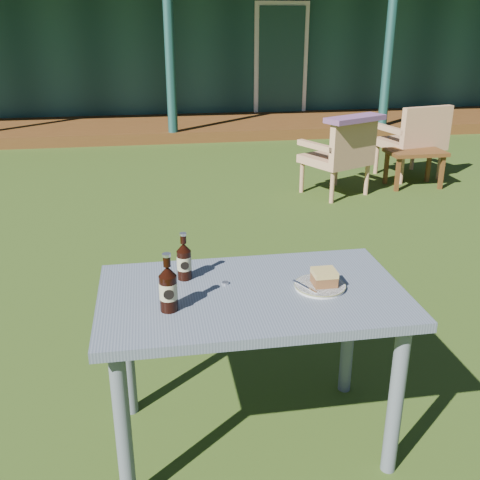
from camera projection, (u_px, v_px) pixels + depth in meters
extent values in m
plane|color=#334916|center=(210.00, 281.00, 3.94)|extent=(80.00, 80.00, 0.00)
cube|color=#183E3A|center=(160.00, 39.00, 12.18)|extent=(15.00, 6.00, 2.60)
cube|color=#573215|center=(171.00, 128.00, 9.05)|extent=(15.00, 1.80, 0.16)
cylinder|color=#183E3A|center=(170.00, 56.00, 7.89)|extent=(0.14, 0.14, 2.45)
cylinder|color=#183E3A|center=(388.00, 54.00, 8.38)|extent=(0.14, 0.14, 2.45)
cube|color=white|center=(281.00, 63.00, 9.82)|extent=(0.95, 0.06, 2.00)
cube|color=#193D38|center=(281.00, 63.00, 9.79)|extent=(0.80, 0.04, 1.85)
cube|color=slate|center=(252.00, 296.00, 2.21)|extent=(1.20, 0.70, 0.04)
cylinder|color=slate|center=(123.00, 430.00, 2.02)|extent=(0.06, 0.06, 0.68)
cylinder|color=slate|center=(396.00, 400.00, 2.17)|extent=(0.06, 0.06, 0.68)
cylinder|color=slate|center=(127.00, 349.00, 2.51)|extent=(0.06, 0.06, 0.68)
cylinder|color=slate|center=(349.00, 329.00, 2.67)|extent=(0.06, 0.06, 0.68)
cylinder|color=silver|center=(320.00, 286.00, 2.23)|extent=(0.20, 0.20, 0.01)
cylinder|color=olive|center=(320.00, 285.00, 2.23)|extent=(0.20, 0.20, 0.00)
cube|color=brown|center=(324.00, 280.00, 2.22)|extent=(0.09, 0.08, 0.04)
cube|color=tan|center=(324.00, 273.00, 2.21)|extent=(0.09, 0.09, 0.02)
cube|color=silver|center=(305.00, 286.00, 2.21)|extent=(0.07, 0.13, 0.00)
cylinder|color=black|center=(184.00, 265.00, 2.29)|extent=(0.06, 0.06, 0.12)
cone|color=black|center=(184.00, 247.00, 2.26)|extent=(0.06, 0.06, 0.03)
cylinder|color=black|center=(183.00, 239.00, 2.25)|extent=(0.02, 0.02, 0.03)
cylinder|color=silver|center=(183.00, 234.00, 2.24)|extent=(0.03, 0.03, 0.01)
cylinder|color=tan|center=(184.00, 263.00, 2.29)|extent=(0.06, 0.06, 0.06)
cylinder|color=black|center=(185.00, 266.00, 2.26)|extent=(0.03, 0.00, 0.03)
cylinder|color=black|center=(168.00, 293.00, 2.04)|extent=(0.07, 0.07, 0.14)
cone|color=black|center=(167.00, 271.00, 2.01)|extent=(0.07, 0.07, 0.04)
cylinder|color=black|center=(167.00, 261.00, 1.99)|extent=(0.03, 0.03, 0.04)
cylinder|color=silver|center=(166.00, 255.00, 1.98)|extent=(0.03, 0.03, 0.01)
cylinder|color=tan|center=(168.00, 291.00, 2.03)|extent=(0.07, 0.07, 0.06)
cylinder|color=black|center=(169.00, 295.00, 2.00)|extent=(0.04, 0.00, 0.04)
cylinder|color=silver|center=(225.00, 283.00, 2.26)|extent=(0.03, 0.03, 0.01)
cube|color=tan|center=(335.00, 159.00, 5.79)|extent=(0.76, 0.75, 0.08)
cube|color=tan|center=(354.00, 141.00, 5.53)|extent=(0.56, 0.32, 0.38)
cube|color=tan|center=(353.00, 140.00, 5.88)|extent=(0.28, 0.49, 0.05)
cube|color=tan|center=(316.00, 146.00, 5.60)|extent=(0.28, 0.49, 0.05)
cylinder|color=tan|center=(336.00, 171.00, 6.17)|extent=(0.05, 0.05, 0.32)
cylinder|color=tan|center=(302.00, 177.00, 5.91)|extent=(0.05, 0.05, 0.32)
cylinder|color=tan|center=(367.00, 180.00, 5.82)|extent=(0.05, 0.05, 0.32)
cylinder|color=tan|center=(332.00, 187.00, 5.56)|extent=(0.05, 0.05, 0.32)
cube|color=tan|center=(410.00, 143.00, 6.43)|extent=(0.73, 0.70, 0.09)
cube|color=tan|center=(427.00, 125.00, 6.12)|extent=(0.62, 0.21, 0.41)
cube|color=tan|center=(430.00, 126.00, 6.47)|extent=(0.18, 0.54, 0.06)
cube|color=tan|center=(390.00, 129.00, 6.28)|extent=(0.18, 0.54, 0.06)
cylinder|color=tan|center=(413.00, 156.00, 6.81)|extent=(0.05, 0.05, 0.34)
cylinder|color=tan|center=(376.00, 159.00, 6.63)|extent=(0.05, 0.05, 0.34)
cylinder|color=tan|center=(440.00, 164.00, 6.39)|extent=(0.05, 0.05, 0.34)
cylinder|color=tan|center=(402.00, 169.00, 6.21)|extent=(0.05, 0.05, 0.34)
cube|color=#6E446F|center=(355.00, 119.00, 5.45)|extent=(0.68, 0.48, 0.05)
cube|color=#573215|center=(416.00, 152.00, 6.04)|extent=(0.60, 0.40, 0.04)
cube|color=#573215|center=(398.00, 175.00, 5.94)|extent=(0.04, 0.04, 0.36)
cube|color=#573215|center=(442.00, 173.00, 6.01)|extent=(0.04, 0.04, 0.36)
cube|color=#573215|center=(386.00, 168.00, 6.21)|extent=(0.04, 0.04, 0.36)
cube|color=#573215|center=(428.00, 166.00, 6.29)|extent=(0.04, 0.04, 0.36)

